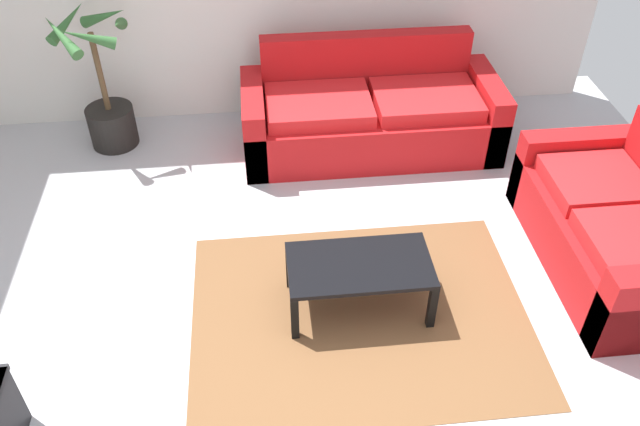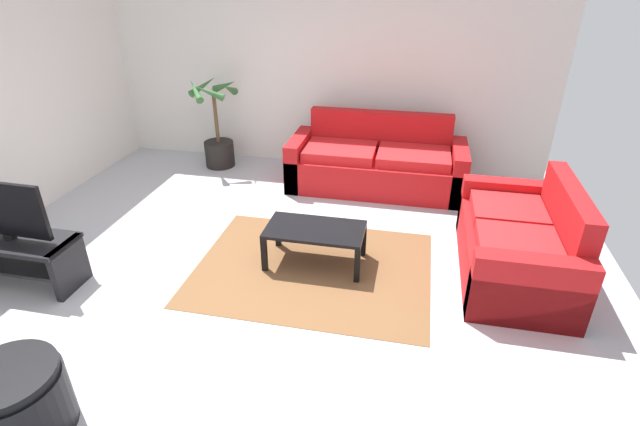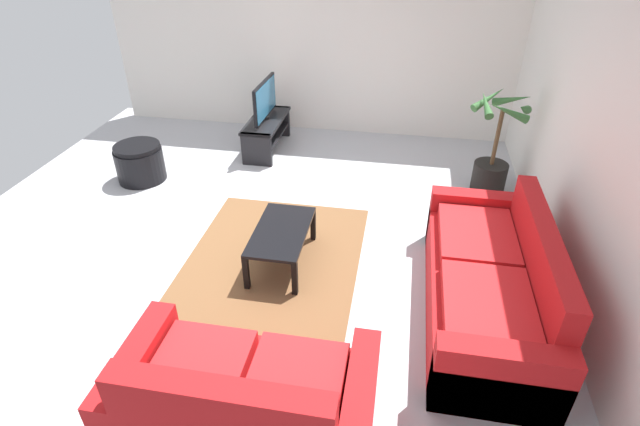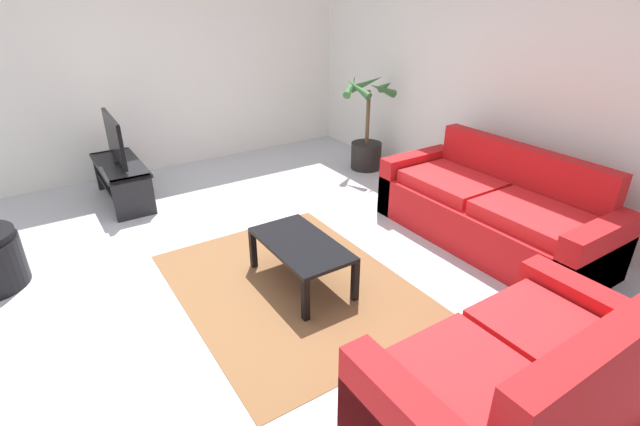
% 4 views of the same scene
% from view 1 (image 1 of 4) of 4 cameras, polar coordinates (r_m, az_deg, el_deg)
% --- Properties ---
extents(ground_plane, '(6.60, 6.60, 0.00)m').
position_cam_1_polar(ground_plane, '(4.14, -1.88, -12.52)').
color(ground_plane, '#B2B2B7').
extents(couch_main, '(2.18, 0.90, 0.90)m').
position_cam_1_polar(couch_main, '(5.74, 4.37, 8.50)').
color(couch_main, red).
rests_on(couch_main, ground).
extents(couch_loveseat, '(0.90, 1.64, 0.90)m').
position_cam_1_polar(couch_loveseat, '(4.96, 24.64, -1.35)').
color(couch_loveseat, red).
rests_on(couch_loveseat, ground).
extents(coffee_table, '(0.92, 0.50, 0.38)m').
position_cam_1_polar(coffee_table, '(4.20, 3.47, -4.94)').
color(coffee_table, black).
rests_on(coffee_table, ground).
extents(area_rug, '(2.20, 1.70, 0.01)m').
position_cam_1_polar(area_rug, '(4.37, 3.50, -8.89)').
color(area_rug, brown).
rests_on(area_rug, ground).
extents(potted_palm, '(0.68, 0.70, 1.23)m').
position_cam_1_polar(potted_palm, '(5.96, -18.15, 9.31)').
color(potted_palm, black).
rests_on(potted_palm, ground).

